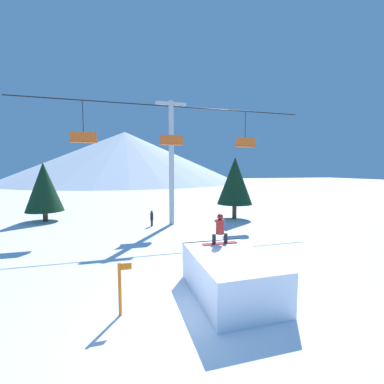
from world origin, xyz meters
TOP-DOWN VIEW (x-y plane):
  - ground_plane at (0.00, 0.00)m, footprint 220.00×220.00m
  - mountain_ridge at (0.00, 89.02)m, footprint 80.70×80.70m
  - snow_ramp at (1.49, 0.85)m, footprint 2.51×3.88m
  - snowboarder at (1.65, 2.25)m, footprint 1.45×0.33m
  - chairlift at (1.83, 12.97)m, footprint 22.66×0.44m
  - pine_tree_near at (7.72, 13.77)m, footprint 3.13×3.13m
  - pine_tree_far at (-8.36, 17.14)m, footprint 3.03×3.03m
  - trail_marker at (-2.23, 0.57)m, footprint 0.41×0.10m
  - distant_skier at (0.18, 12.70)m, footprint 0.24×0.24m

SIDE VIEW (x-z plane):
  - ground_plane at x=0.00m, z-range 0.00..0.00m
  - distant_skier at x=0.18m, z-range 0.05..1.28m
  - snow_ramp at x=1.49m, z-range 0.00..1.43m
  - trail_marker at x=-2.23m, z-range 0.06..1.68m
  - snowboarder at x=1.65m, z-range 1.41..2.64m
  - pine_tree_far at x=-8.36m, z-range 0.42..5.44m
  - pine_tree_near at x=7.72m, z-range 0.65..6.16m
  - chairlift at x=1.83m, z-range 0.93..10.66m
  - mountain_ridge at x=0.00m, z-range 0.00..17.82m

